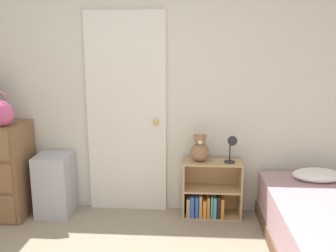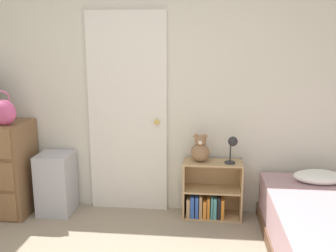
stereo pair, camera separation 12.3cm
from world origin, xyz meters
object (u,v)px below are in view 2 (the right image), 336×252
object	(u,v)px
teddy_bear	(200,150)
desk_lamp	(232,145)
handbag	(4,112)
storage_bin	(56,183)
bookshelf	(209,196)

from	to	relation	value
teddy_bear	desk_lamp	distance (m)	0.32
handbag	storage_bin	bearing A→B (deg)	26.57
storage_bin	teddy_bear	distance (m)	1.52
handbag	bookshelf	bearing A→B (deg)	7.11
teddy_bear	desk_lamp	bearing A→B (deg)	-6.91
storage_bin	bookshelf	size ratio (longest dim) A/B	1.08
bookshelf	handbag	bearing A→B (deg)	-172.89
bookshelf	storage_bin	bearing A→B (deg)	-178.18
handbag	teddy_bear	size ratio (longest dim) A/B	1.18
handbag	bookshelf	distance (m)	2.15
bookshelf	teddy_bear	distance (m)	0.49
desk_lamp	teddy_bear	bearing A→B (deg)	173.09
bookshelf	desk_lamp	size ratio (longest dim) A/B	2.16
bookshelf	teddy_bear	size ratio (longest dim) A/B	2.08
bookshelf	teddy_bear	world-z (taller)	teddy_bear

